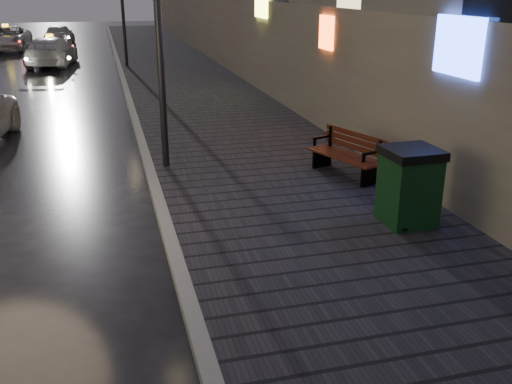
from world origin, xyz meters
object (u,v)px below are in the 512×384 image
(trash_bin, at_px, (409,186))
(taxi_mid, at_px, (51,51))
(bench, at_px, (348,154))
(car_far, at_px, (59,34))
(taxi_far, at_px, (7,38))

(trash_bin, height_order, taxi_mid, trash_bin)
(bench, height_order, taxi_mid, taxi_mid)
(taxi_mid, distance_m, car_far, 10.60)
(trash_bin, relative_size, taxi_mid, 0.26)
(taxi_mid, bearing_deg, car_far, -81.30)
(bench, distance_m, trash_bin, 2.48)
(trash_bin, relative_size, car_far, 0.32)
(trash_bin, height_order, taxi_far, taxi_far)
(trash_bin, height_order, car_far, trash_bin)
(bench, xyz_separation_m, trash_bin, (-0.07, -2.47, 0.19))
(taxi_mid, relative_size, taxi_far, 0.94)
(taxi_far, bearing_deg, car_far, 44.19)
(taxi_far, relative_size, car_far, 1.29)
(trash_bin, xyz_separation_m, taxi_mid, (-6.76, 22.21, -0.09))
(taxi_mid, bearing_deg, trash_bin, 114.55)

